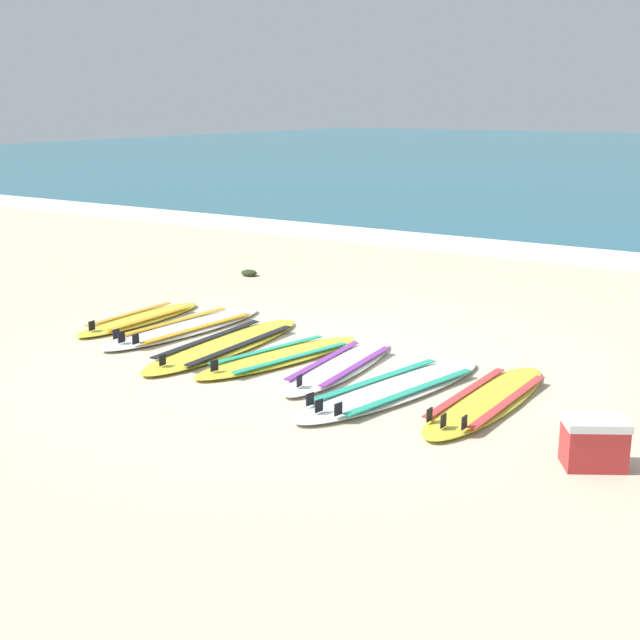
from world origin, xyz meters
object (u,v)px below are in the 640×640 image
surfboard_5 (393,389)px  surfboard_4 (340,366)px  surfboard_3 (280,357)px  cooler_box (594,442)px  surfboard_1 (185,328)px  surfboard_0 (140,319)px  surfboard_6 (487,400)px  surfboard_2 (225,345)px

surfboard_5 → surfboard_4: bearing=157.3°
surfboard_3 → cooler_box: 3.64m
surfboard_1 → cooler_box: cooler_box is taller
surfboard_0 → surfboard_6: same height
surfboard_0 → cooler_box: size_ratio=3.64×
surfboard_0 → surfboard_1: same height
surfboard_3 → surfboard_2: bearing=176.9°
surfboard_0 → surfboard_1: 0.76m
surfboard_3 → cooler_box: bearing=-14.5°
surfboard_1 → surfboard_2: bearing=-19.8°
surfboard_0 → surfboard_3: size_ratio=0.90×
surfboard_1 → surfboard_0: bearing=178.3°
surfboard_6 → cooler_box: bearing=-35.7°
surfboard_2 → surfboard_4: bearing=0.9°
cooler_box → surfboard_0: bearing=167.7°
surfboard_6 → cooler_box: (1.18, -0.85, 0.16)m
surfboard_3 → surfboard_6: (2.34, -0.07, 0.00)m
surfboard_2 → surfboard_6: size_ratio=1.12×
surfboard_1 → cooler_box: bearing=-13.8°
surfboard_3 → surfboard_4: bearing=5.3°
surfboard_4 → surfboard_1: bearing=173.1°
surfboard_0 → surfboard_3: 2.41m
surfboard_1 → surfboard_4: 2.35m
surfboard_2 → cooler_box: bearing=-12.5°
surfboard_3 → surfboard_5: same height
surfboard_4 → surfboard_6: same height
surfboard_3 → surfboard_5: bearing=-10.0°
surfboard_3 → surfboard_6: 2.34m
surfboard_4 → surfboard_5: size_ratio=0.83×
cooler_box → surfboard_5: bearing=162.3°
surfboard_1 → surfboard_4: same height
surfboard_5 → cooler_box: (2.03, -0.65, 0.16)m
surfboard_4 → surfboard_6: (1.64, -0.13, 0.00)m
surfboard_4 → surfboard_6: size_ratio=0.93×
surfboard_3 → cooler_box: cooler_box is taller
surfboard_3 → surfboard_4: 0.71m
surfboard_5 → surfboard_0: bearing=170.7°
surfboard_2 → cooler_box: size_ratio=4.68×
surfboard_4 → cooler_box: (2.81, -0.98, 0.16)m
surfboard_4 → surfboard_6: 1.64m
surfboard_3 → surfboard_0: bearing=171.2°
surfboard_0 → surfboard_5: size_ratio=0.78×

